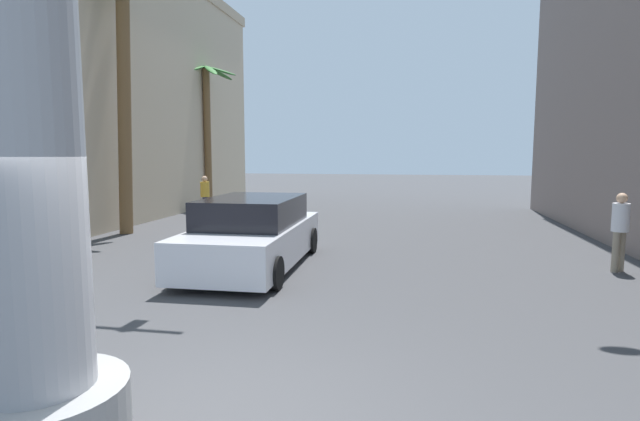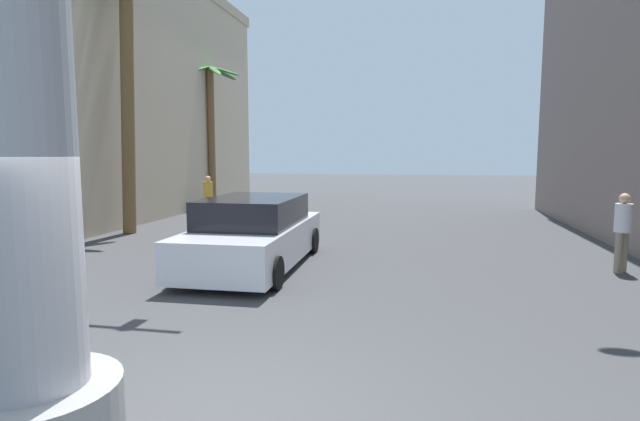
# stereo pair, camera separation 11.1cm
# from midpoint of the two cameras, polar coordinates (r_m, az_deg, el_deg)

# --- Properties ---
(ground_plane) EXTENTS (91.94, 91.94, 0.00)m
(ground_plane) POSITION_cam_midpoint_polar(r_m,az_deg,el_deg) (14.35, 3.29, -3.57)
(ground_plane) COLOR #424244
(building_left) EXTENTS (6.45, 20.61, 10.10)m
(building_left) POSITION_cam_midpoint_polar(r_m,az_deg,el_deg) (21.86, -25.94, 12.58)
(building_left) COLOR #C6B293
(building_left) RESTS_ON ground
(traffic_light_mast) EXTENTS (5.89, 0.32, 6.20)m
(traffic_light_mast) POSITION_cam_midpoint_polar(r_m,az_deg,el_deg) (11.23, -29.97, 15.35)
(traffic_light_mast) COLOR #333333
(traffic_light_mast) RESTS_ON ground
(car_lead) EXTENTS (2.18, 5.07, 1.56)m
(car_lead) POSITION_cam_midpoint_polar(r_m,az_deg,el_deg) (11.17, -7.92, -2.69)
(car_lead) COLOR black
(car_lead) RESTS_ON ground
(palm_tree_mid_left) EXTENTS (2.79, 2.93, 8.39)m
(palm_tree_mid_left) POSITION_cam_midpoint_polar(r_m,az_deg,el_deg) (17.13, -21.94, 14.68)
(palm_tree_mid_left) COLOR brown
(palm_tree_mid_left) RESTS_ON ground
(palm_tree_far_left) EXTENTS (2.94, 2.78, 6.55)m
(palm_tree_far_left) POSITION_cam_midpoint_polar(r_m,az_deg,el_deg) (23.97, -12.91, 10.66)
(palm_tree_far_left) COLOR brown
(palm_tree_far_left) RESTS_ON ground
(pedestrian_mid_right) EXTENTS (0.48, 0.48, 1.69)m
(pedestrian_mid_right) POSITION_cam_midpoint_polar(r_m,az_deg,el_deg) (12.31, 30.86, -1.53)
(pedestrian_mid_right) COLOR gray
(pedestrian_mid_right) RESTS_ON ground
(pedestrian_far_left) EXTENTS (0.39, 0.39, 1.67)m
(pedestrian_far_left) POSITION_cam_midpoint_polar(r_m,az_deg,el_deg) (19.49, -13.17, 1.84)
(pedestrian_far_left) COLOR #1E233F
(pedestrian_far_left) RESTS_ON ground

